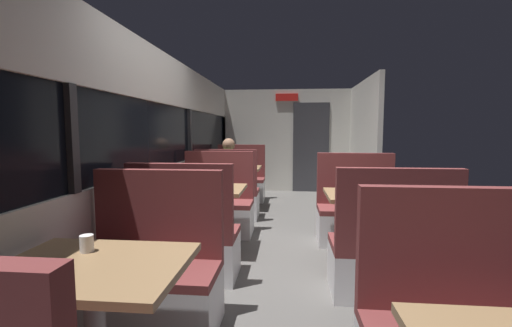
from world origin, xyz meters
TOP-DOWN VIEW (x-y plane):
  - ground_plane at (0.00, 0.00)m, footprint 3.30×9.20m
  - carriage_window_panel_left at (-1.45, 0.00)m, footprint 0.09×8.48m
  - carriage_end_bulkhead at (0.06, 4.19)m, footprint 2.90×0.11m
  - carriage_aisle_panel_right at (1.45, 3.00)m, footprint 0.08×2.40m
  - dining_table_near_window at (-0.89, -2.09)m, footprint 0.90×0.70m
  - bench_near_window_facing_entry at (-0.89, -1.39)m, footprint 0.95×0.50m
  - dining_table_mid_window at (-0.89, 0.12)m, footprint 0.90×0.70m
  - bench_mid_window_facing_end at (-0.89, -0.58)m, footprint 0.95×0.50m
  - bench_mid_window_facing_entry at (-0.89, 0.82)m, footprint 0.95×0.50m
  - dining_table_far_window at (-0.89, 2.33)m, footprint 0.90×0.70m
  - bench_far_window_facing_end at (-0.89, 1.63)m, footprint 0.95×0.50m
  - bench_far_window_facing_entry at (-0.89, 3.03)m, footprint 0.95×0.50m
  - dining_table_rear_aisle at (0.89, -0.08)m, footprint 0.90×0.70m
  - bench_rear_aisle_facing_end at (0.89, -0.78)m, footprint 0.95×0.50m
  - bench_rear_aisle_facing_entry at (0.89, 0.62)m, footprint 0.95×0.50m
  - seated_passenger at (-0.89, 1.70)m, footprint 0.47×0.55m
  - coffee_cup_primary at (-1.01, -1.94)m, footprint 0.07×0.07m

SIDE VIEW (x-z plane):
  - ground_plane at x=0.00m, z-range -0.02..0.00m
  - bench_near_window_facing_entry at x=-0.89m, z-range -0.22..0.88m
  - bench_mid_window_facing_end at x=-0.89m, z-range -0.22..0.88m
  - bench_mid_window_facing_entry at x=-0.89m, z-range -0.22..0.88m
  - bench_far_window_facing_end at x=-0.89m, z-range -0.22..0.88m
  - bench_far_window_facing_entry at x=-0.89m, z-range -0.22..0.88m
  - bench_rear_aisle_facing_end at x=0.89m, z-range -0.22..0.88m
  - bench_rear_aisle_facing_entry at x=0.89m, z-range -0.22..0.88m
  - seated_passenger at x=-0.89m, z-range -0.09..1.17m
  - dining_table_near_window at x=-0.89m, z-range 0.27..1.01m
  - dining_table_mid_window at x=-0.89m, z-range 0.27..1.01m
  - dining_table_far_window at x=-0.89m, z-range 0.27..1.01m
  - dining_table_rear_aisle at x=0.89m, z-range 0.27..1.01m
  - coffee_cup_primary at x=-1.01m, z-range 0.74..0.83m
  - carriage_window_panel_left at x=-1.45m, z-range -0.04..2.26m
  - carriage_end_bulkhead at x=0.06m, z-range -0.01..2.29m
  - carriage_aisle_panel_right at x=1.45m, z-range 0.00..2.30m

